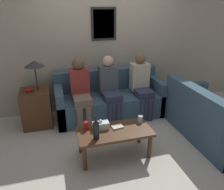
# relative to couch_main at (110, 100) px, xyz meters

# --- Properties ---
(ground_plane) EXTENTS (16.00, 16.00, 0.00)m
(ground_plane) POSITION_rel_couch_main_xyz_m (0.00, -0.49, -0.31)
(ground_plane) COLOR beige
(wall_back) EXTENTS (9.00, 0.08, 2.60)m
(wall_back) POSITION_rel_couch_main_xyz_m (0.00, 0.44, 0.99)
(wall_back) COLOR #9E937F
(wall_back) RESTS_ON ground_plane
(couch_main) EXTENTS (2.06, 0.82, 0.87)m
(couch_main) POSITION_rel_couch_main_xyz_m (0.00, 0.00, 0.00)
(couch_main) COLOR #385166
(couch_main) RESTS_ON ground_plane
(couch_side) EXTENTS (0.82, 1.62, 0.87)m
(couch_side) POSITION_rel_couch_main_xyz_m (1.34, -1.22, 0.00)
(couch_side) COLOR #385166
(couch_side) RESTS_ON ground_plane
(coffee_table) EXTENTS (1.05, 0.51, 0.41)m
(coffee_table) POSITION_rel_couch_main_xyz_m (-0.27, -1.26, 0.04)
(coffee_table) COLOR #4C2D19
(coffee_table) RESTS_ON ground_plane
(side_table_with_lamp) EXTENTS (0.50, 0.50, 1.19)m
(side_table_with_lamp) POSITION_rel_couch_main_xyz_m (-1.36, -0.05, 0.08)
(side_table_with_lamp) COLOR #4C2D19
(side_table_with_lamp) RESTS_ON ground_plane
(wine_bottle) EXTENTS (0.08, 0.08, 0.34)m
(wine_bottle) POSITION_rel_couch_main_xyz_m (-0.55, -1.39, 0.23)
(wine_bottle) COLOR black
(wine_bottle) RESTS_ON coffee_table
(drinking_glass) EXTENTS (0.07, 0.07, 0.10)m
(drinking_glass) POSITION_rel_couch_main_xyz_m (0.17, -1.14, 0.15)
(drinking_glass) COLOR silver
(drinking_glass) RESTS_ON coffee_table
(book_stack) EXTENTS (0.17, 0.13, 0.02)m
(book_stack) POSITION_rel_couch_main_xyz_m (-0.21, -1.20, 0.11)
(book_stack) COLOR beige
(book_stack) RESTS_ON coffee_table
(soda_can) EXTENTS (0.07, 0.07, 0.12)m
(soda_can) POSITION_rel_couch_main_xyz_m (-0.65, -1.13, 0.16)
(soda_can) COLOR red
(soda_can) RESTS_ON coffee_table
(tissue_box) EXTENTS (0.23, 0.12, 0.15)m
(tissue_box) POSITION_rel_couch_main_xyz_m (-0.44, -1.16, 0.16)
(tissue_box) COLOR silver
(tissue_box) RESTS_ON coffee_table
(person_left) EXTENTS (0.34, 0.59, 1.20)m
(person_left) POSITION_rel_couch_main_xyz_m (-0.57, -0.16, 0.35)
(person_left) COLOR #756651
(person_left) RESTS_ON ground_plane
(person_middle) EXTENTS (0.34, 0.60, 1.19)m
(person_middle) POSITION_rel_couch_main_xyz_m (-0.03, -0.14, 0.34)
(person_middle) COLOR #2D334C
(person_middle) RESTS_ON ground_plane
(person_right) EXTENTS (0.34, 0.57, 1.20)m
(person_right) POSITION_rel_couch_main_xyz_m (0.59, -0.16, 0.34)
(person_right) COLOR #2D334C
(person_right) RESTS_ON ground_plane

